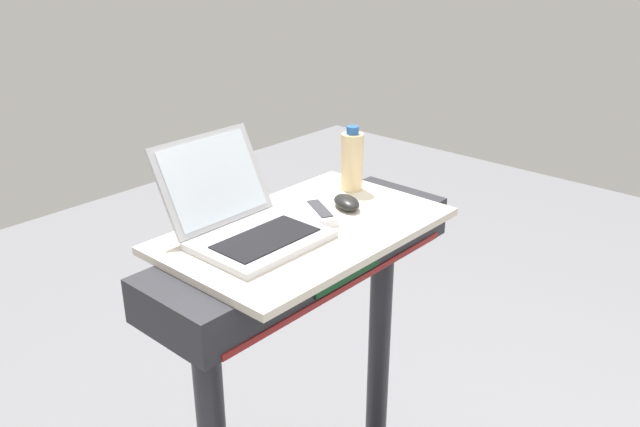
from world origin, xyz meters
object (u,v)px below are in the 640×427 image
(computer_mouse, at_px, (347,202))
(laptop, at_px, (245,219))
(water_bottle, at_px, (352,161))
(tv_remote, at_px, (320,212))

(computer_mouse, bearing_deg, laptop, -167.33)
(laptop, xyz_separation_m, water_bottle, (0.43, 0.01, 0.04))
(computer_mouse, height_order, water_bottle, water_bottle)
(water_bottle, relative_size, tv_remote, 1.15)
(laptop, height_order, tv_remote, laptop)
(computer_mouse, bearing_deg, tv_remote, -166.69)
(computer_mouse, bearing_deg, water_bottle, 59.08)
(laptop, distance_m, water_bottle, 0.43)
(laptop, bearing_deg, water_bottle, -2.19)
(laptop, xyz_separation_m, tv_remote, (0.22, -0.05, -0.04))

